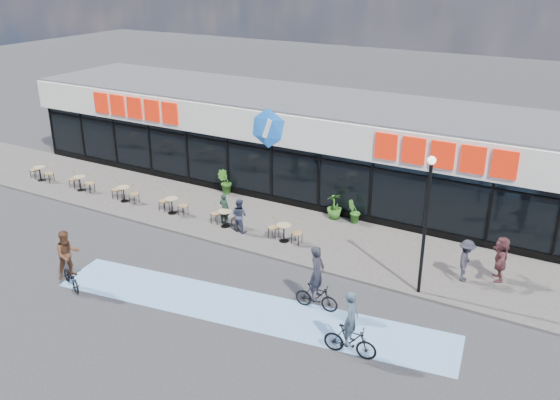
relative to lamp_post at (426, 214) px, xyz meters
name	(u,v)px	position (x,y,z in m)	size (l,w,h in m)	color
ground	(181,263)	(-8.71, -2.30, -3.08)	(120.00, 120.00, 0.00)	#28282B
sidewalk	(244,220)	(-8.71, 2.20, -3.03)	(44.00, 5.00, 0.10)	#5B5450
bike_lane	(247,309)	(-4.71, -3.80, -3.07)	(14.00, 2.20, 0.01)	#6A97CA
building	(301,141)	(-8.71, 7.63, -0.74)	(30.60, 6.57, 4.75)	black
lamp_post	(426,214)	(0.00, 0.00, 0.00)	(0.28, 0.28, 5.00)	black
bistro_set_0	(41,172)	(-20.76, 1.26, -2.52)	(1.54, 0.62, 0.90)	tan
bistro_set_1	(81,181)	(-17.82, 1.26, -2.52)	(1.54, 0.62, 0.90)	tan
bistro_set_2	(125,192)	(-14.89, 1.26, -2.52)	(1.54, 0.62, 0.90)	tan
bistro_set_3	(173,203)	(-11.95, 1.26, -2.52)	(1.54, 0.62, 0.90)	tan
bistro_set_4	(226,216)	(-9.01, 1.26, -2.52)	(1.54, 0.62, 0.90)	tan
bistro_set_5	(285,230)	(-6.07, 1.26, -2.52)	(1.54, 0.62, 0.90)	tan
potted_plant_left	(225,182)	(-11.23, 4.40, -2.37)	(0.67, 0.54, 1.22)	#285819
potted_plant_mid	(334,206)	(-5.25, 4.32, -2.38)	(0.67, 0.67, 1.19)	#2A5C1A
potted_plant_right	(354,212)	(-4.30, 4.30, -2.45)	(0.59, 0.47, 1.07)	#2A621C
patron_left	(225,209)	(-9.21, 1.43, -2.27)	(0.52, 0.34, 1.42)	black
patron_right	(239,215)	(-8.20, 1.08, -2.23)	(0.72, 0.56, 1.49)	#2D3146
pedestrian_a	(501,258)	(2.25, 2.28, -2.13)	(1.58, 0.50, 1.70)	#51292C
pedestrian_b	(466,261)	(1.18, 1.58, -2.18)	(1.03, 0.59, 1.60)	#22222B
cyclist_a	(350,333)	(-0.73, -4.39, -2.29)	(1.68, 0.65, 2.15)	black
cyclist_b	(317,285)	(-2.71, -2.62, -2.16)	(1.56, 0.72, 2.33)	black
cyclist_c	(69,264)	(-10.95, -5.69, -2.11)	(1.64, 1.14, 2.23)	black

